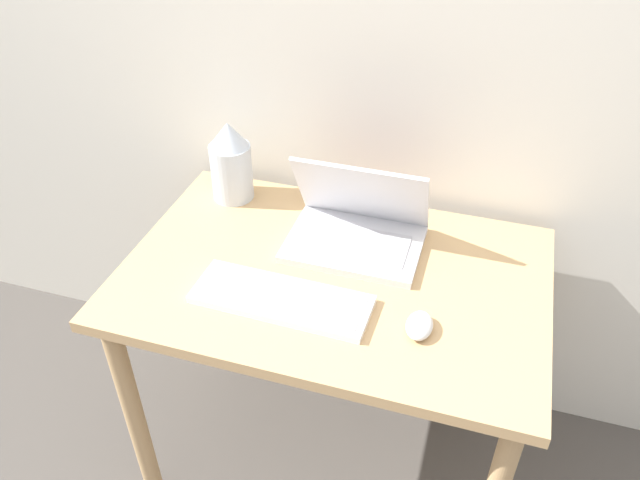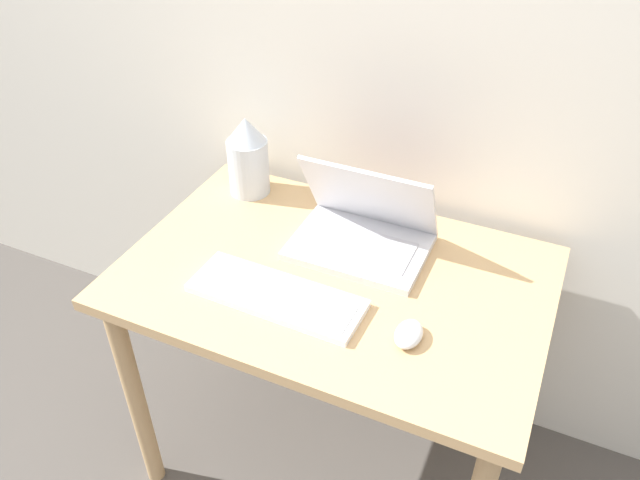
# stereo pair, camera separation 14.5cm
# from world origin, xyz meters

# --- Properties ---
(wall_back) EXTENTS (6.00, 0.05, 2.50)m
(wall_back) POSITION_xyz_m (0.00, 0.74, 1.25)
(wall_back) COLOR silver
(wall_back) RESTS_ON ground_plane
(desk) EXTENTS (1.02, 0.68, 0.75)m
(desk) POSITION_xyz_m (0.00, 0.34, 0.64)
(desk) COLOR tan
(desk) RESTS_ON ground_plane
(laptop) EXTENTS (0.34, 0.25, 0.23)m
(laptop) POSITION_xyz_m (0.02, 0.47, 0.80)
(laptop) COLOR silver
(laptop) RESTS_ON desk
(keyboard) EXTENTS (0.41, 0.15, 0.02)m
(keyboard) POSITION_xyz_m (-0.08, 0.20, 0.76)
(keyboard) COLOR white
(keyboard) RESTS_ON desk
(mouse) EXTENTS (0.06, 0.09, 0.03)m
(mouse) POSITION_xyz_m (0.23, 0.20, 0.76)
(mouse) COLOR silver
(mouse) RESTS_ON desk
(vase) EXTENTS (0.11, 0.11, 0.23)m
(vase) POSITION_xyz_m (-0.37, 0.58, 0.86)
(vase) COLOR silver
(vase) RESTS_ON desk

